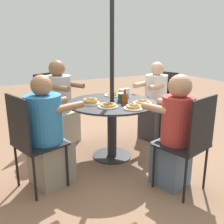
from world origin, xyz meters
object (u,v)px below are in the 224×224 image
(pancake_plate_a, at_px, (90,102))
(patio_chair_east, at_px, (52,102))
(diner_south, at_px, (48,137))
(pancake_plate_d, at_px, (142,102))
(drinking_glass_b, at_px, (122,94))
(syrup_bottle, at_px, (125,98))
(diner_east, at_px, (60,106))
(pancake_plate_b, at_px, (108,106))
(patio_chair_west, at_px, (190,140))
(drinking_glass_a, at_px, (127,93))
(pancake_plate_e, at_px, (113,95))
(diner_west, at_px, (174,136))
(coffee_cup, at_px, (122,97))
(patio_chair_south, at_px, (31,138))
(patio_table, at_px, (112,115))
(patio_chair_north, at_px, (161,100))
(pancake_plate_c, at_px, (134,107))
(diner_north, at_px, (154,104))

(pancake_plate_a, bearing_deg, patio_chair_east, 14.38)
(diner_south, bearing_deg, pancake_plate_d, 74.32)
(drinking_glass_b, bearing_deg, syrup_bottle, 160.90)
(diner_east, relative_size, drinking_glass_b, 9.07)
(pancake_plate_b, xyz_separation_m, syrup_bottle, (0.07, -0.25, 0.05))
(patio_chair_west, distance_m, drinking_glass_a, 1.21)
(diner_east, bearing_deg, pancake_plate_e, 112.44)
(diner_west, relative_size, coffee_cup, 11.26)
(diner_east, height_order, drinking_glass_a, diner_east)
(patio_chair_south, bearing_deg, pancake_plate_e, 100.32)
(patio_table, height_order, drinking_glass_a, drinking_glass_a)
(pancake_plate_b, xyz_separation_m, drinking_glass_a, (0.34, -0.43, 0.04))
(pancake_plate_e, xyz_separation_m, coffee_cup, (-0.33, 0.04, 0.04))
(drinking_glass_a, bearing_deg, patio_chair_east, 44.37)
(drinking_glass_a, bearing_deg, patio_table, 117.30)
(pancake_plate_b, bearing_deg, pancake_plate_e, -31.66)
(pancake_plate_e, distance_m, coffee_cup, 0.33)
(patio_chair_north, bearing_deg, diner_east, 53.42)
(patio_table, distance_m, diner_west, 0.91)
(patio_chair_south, height_order, syrup_bottle, patio_chair_south)
(diner_east, relative_size, pancake_plate_c, 5.18)
(patio_chair_west, bearing_deg, patio_chair_south, 136.22)
(drinking_glass_a, bearing_deg, patio_chair_south, 110.34)
(drinking_glass_a, bearing_deg, pancake_plate_e, 36.68)
(patio_chair_east, distance_m, patio_chair_west, 2.16)
(patio_chair_north, xyz_separation_m, pancake_plate_c, (-0.76, 0.95, 0.18))
(pancake_plate_c, distance_m, coffee_cup, 0.38)
(diner_west, xyz_separation_m, pancake_plate_d, (0.64, -0.04, 0.19))
(patio_chair_west, xyz_separation_m, drinking_glass_a, (1.19, 0.01, 0.22))
(diner_north, height_order, pancake_plate_e, diner_north)
(patio_table, relative_size, pancake_plate_e, 4.78)
(patio_chair_west, relative_size, pancake_plate_b, 4.30)
(diner_south, bearing_deg, drinking_glass_a, 92.37)
(patio_chair_west, height_order, drinking_glass_a, patio_chair_west)
(diner_north, distance_m, drinking_glass_a, 0.64)
(patio_chair_south, relative_size, diner_south, 0.85)
(patio_chair_north, bearing_deg, pancake_plate_b, 95.94)
(patio_chair_north, xyz_separation_m, pancake_plate_e, (-0.06, 0.85, 0.18))
(pancake_plate_b, bearing_deg, patio_table, -36.95)
(patio_chair_east, bearing_deg, patio_chair_south, 40.22)
(patio_chair_north, bearing_deg, syrup_bottle, 98.59)
(diner_north, height_order, drinking_glass_a, diner_north)
(diner_east, bearing_deg, pancake_plate_a, 73.50)
(diner_west, bearing_deg, drinking_glass_b, 78.42)
(pancake_plate_d, bearing_deg, patio_chair_north, -50.66)
(pancake_plate_a, bearing_deg, pancake_plate_b, -152.11)
(pancake_plate_c, relative_size, syrup_bottle, 1.36)
(diner_west, bearing_deg, pancake_plate_a, 103.89)
(syrup_bottle, relative_size, coffee_cup, 1.63)
(coffee_cup, bearing_deg, diner_north, -65.88)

